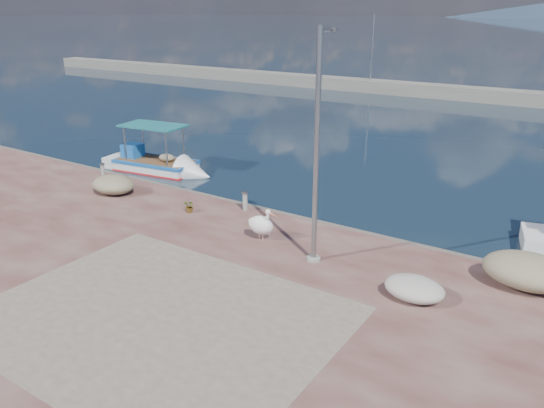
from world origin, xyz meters
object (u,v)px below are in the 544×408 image
(boat_left, at_px, (155,166))
(lamp_post, at_px, (317,158))
(pelican, at_px, (261,225))
(bollard_near, at_px, (245,200))

(boat_left, relative_size, lamp_post, 0.86)
(pelican, relative_size, bollard_near, 1.63)
(lamp_post, bearing_deg, boat_left, 156.15)
(lamp_post, bearing_deg, bollard_near, 151.82)
(boat_left, bearing_deg, pelican, -34.47)
(lamp_post, distance_m, bollard_near, 5.75)
(boat_left, relative_size, pelican, 4.91)
(bollard_near, bearing_deg, boat_left, 158.62)
(boat_left, xyz_separation_m, bollard_near, (8.14, -3.19, 0.69))
(bollard_near, bearing_deg, pelican, -42.78)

